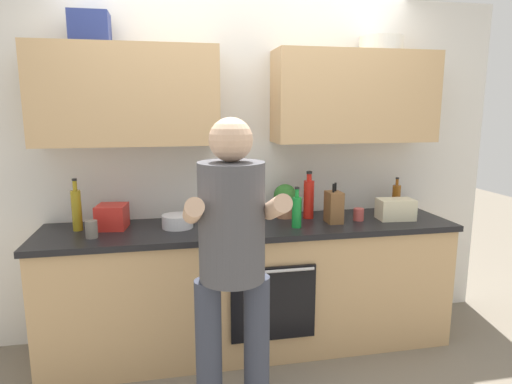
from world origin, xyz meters
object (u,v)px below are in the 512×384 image
object	(u,v)px
bottle_hotsauce	(309,198)
cup_ceramic	(359,214)
mixing_bowl	(178,221)
cup_stoneware	(92,229)
bottle_oil	(77,209)
bottle_syrup	(396,198)
grocery_bag_crisps	(112,217)
bottle_wine	(242,204)
grocery_bag_rice	(396,209)
person_standing	(232,251)
potted_herb	(285,199)
knife_block	(334,207)
cup_tea	(244,213)
bottle_soda	(297,211)

from	to	relation	value
bottle_hotsauce	cup_ceramic	world-z (taller)	bottle_hotsauce
mixing_bowl	cup_stoneware	bearing A→B (deg)	-165.20
bottle_oil	bottle_syrup	bearing A→B (deg)	2.01
grocery_bag_crisps	bottle_hotsauce	bearing A→B (deg)	0.46
cup_stoneware	grocery_bag_crisps	distance (m)	0.23
bottle_wine	bottle_oil	bearing A→B (deg)	177.41
bottle_wine	grocery_bag_crisps	size ratio (longest dim) A/B	1.59
grocery_bag_rice	grocery_bag_crisps	bearing A→B (deg)	175.77
person_standing	mixing_bowl	size ratio (longest dim) A/B	7.89
bottle_oil	potted_herb	xyz separation A→B (m)	(1.43, 0.07, -0.00)
person_standing	grocery_bag_rice	xyz separation A→B (m)	(1.30, 0.71, 0.00)
cup_ceramic	knife_block	size ratio (longest dim) A/B	0.31
cup_tea	cup_ceramic	bearing A→B (deg)	-14.07
bottle_hotsauce	bottle_syrup	distance (m)	0.74
potted_herb	grocery_bag_rice	distance (m)	0.80
bottle_hotsauce	cup_stoneware	bearing A→B (deg)	-171.64
bottle_oil	grocery_bag_crisps	world-z (taller)	bottle_oil
grocery_bag_rice	bottle_wine	bearing A→B (deg)	175.29
bottle_oil	knife_block	distance (m)	1.74
bottle_syrup	cup_tea	world-z (taller)	bottle_syrup
bottle_wine	mixing_bowl	bearing A→B (deg)	-178.61
cup_tea	bottle_oil	bearing A→B (deg)	-175.81
cup_ceramic	cup_tea	distance (m)	0.83
bottle_hotsauce	cup_stoneware	distance (m)	1.50
bottle_hotsauce	cup_stoneware	xyz separation A→B (m)	(-1.48, -0.22, -0.09)
bottle_hotsauce	grocery_bag_crisps	size ratio (longest dim) A/B	1.75
cup_ceramic	mixing_bowl	distance (m)	1.28
bottle_soda	bottle_wine	distance (m)	0.38
person_standing	knife_block	xyz separation A→B (m)	(0.83, 0.71, 0.04)
bottle_hotsauce	knife_block	xyz separation A→B (m)	(0.13, -0.16, -0.04)
potted_herb	bottle_oil	bearing A→B (deg)	-177.33
bottle_wine	cup_stoneware	xyz separation A→B (m)	(-0.98, -0.15, -0.09)
bottle_hotsauce	mixing_bowl	bearing A→B (deg)	-175.35
bottle_wine	cup_tea	size ratio (longest dim) A/B	3.26
bottle_soda	bottle_syrup	size ratio (longest dim) A/B	1.03
cup_stoneware	cup_tea	world-z (taller)	cup_stoneware
cup_stoneware	potted_herb	distance (m)	1.34
bottle_syrup	cup_tea	size ratio (longest dim) A/B	2.79
person_standing	bottle_wine	bearing A→B (deg)	76.61
bottle_wine	knife_block	bearing A→B (deg)	-7.96
cup_ceramic	cup_tea	xyz separation A→B (m)	(-0.80, 0.20, 0.00)
grocery_bag_rice	bottle_syrup	bearing A→B (deg)	60.68
bottle_oil	cup_tea	distance (m)	1.13
mixing_bowl	bottle_wine	bearing A→B (deg)	1.39
bottle_wine	cup_tea	bearing A→B (deg)	76.83
mixing_bowl	bottle_syrup	bearing A→B (deg)	4.83
mixing_bowl	potted_herb	xyz separation A→B (m)	(0.78, 0.13, 0.09)
bottle_wine	grocery_bag_crisps	xyz separation A→B (m)	(-0.88, 0.06, -0.06)
bottle_hotsauce	grocery_bag_crisps	distance (m)	1.38
knife_block	person_standing	bearing A→B (deg)	-139.40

